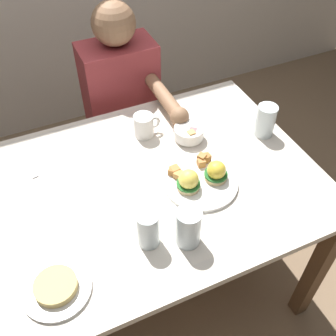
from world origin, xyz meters
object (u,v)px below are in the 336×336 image
fruit_bowl (189,133)px  fork (29,167)px  water_glass_far (148,230)px  water_glass_extra (265,123)px  dining_table (154,199)px  diner_person (124,104)px  water_glass_near (187,230)px  side_plate (56,287)px  coffee_mug (144,125)px  eggs_benedict_plate (201,178)px

fruit_bowl → fork: 0.63m
water_glass_far → water_glass_extra: water_glass_extra is taller
dining_table → water_glass_extra: size_ratio=8.95×
fork → fruit_bowl: bearing=-9.5°
fruit_bowl → diner_person: 0.48m
water_glass_near → diner_person: 0.90m
fruit_bowl → water_glass_extra: water_glass_extra is taller
fruit_bowl → side_plate: fruit_bowl is taller
fruit_bowl → fork: bearing=170.5°
coffee_mug → side_plate: bearing=-132.5°
eggs_benedict_plate → water_glass_extra: bearing=21.0°
water_glass_extra → fork: bearing=167.7°
fruit_bowl → coffee_mug: size_ratio=1.08×
coffee_mug → fork: size_ratio=0.71×
fork → side_plate: size_ratio=0.78×
side_plate → dining_table: bearing=33.9°
fork → water_glass_near: size_ratio=1.11×
fork → water_glass_far: 0.57m
water_glass_near → water_glass_extra: bearing=33.3°
water_glass_near → side_plate: (-0.41, 0.00, -0.05)m
coffee_mug → water_glass_extra: bearing=-23.6°
eggs_benedict_plate → coffee_mug: 0.34m
coffee_mug → water_glass_far: 0.52m
fruit_bowl → water_glass_near: size_ratio=0.86×
dining_table → water_glass_near: 0.33m
water_glass_extra → coffee_mug: bearing=156.4°
water_glass_far → diner_person: diner_person is taller
side_plate → water_glass_extra: bearing=19.9°
dining_table → fruit_bowl: fruit_bowl is taller
fork → side_plate: (-0.02, -0.53, 0.01)m
coffee_mug → diner_person: bearing=85.1°
fruit_bowl → water_glass_near: 0.49m
fruit_bowl → water_glass_far: bearing=-130.7°
fruit_bowl → coffee_mug: bearing=147.2°
water_glass_far → diner_person: 0.88m
eggs_benedict_plate → fruit_bowl: 0.25m
fork → water_glass_far: (0.28, -0.49, 0.06)m
fruit_bowl → coffee_mug: 0.18m
coffee_mug → side_plate: coffee_mug is taller
eggs_benedict_plate → coffee_mug: coffee_mug is taller
water_glass_extra → diner_person: bearing=127.2°
water_glass_near → eggs_benedict_plate: bearing=52.3°
water_glass_extra → fruit_bowl: bearing=161.8°
dining_table → water_glass_near: size_ratio=8.58×
water_glass_extra → side_plate: (-0.93, -0.34, -0.04)m
eggs_benedict_plate → water_glass_extra: 0.39m
water_glass_far → fruit_bowl: bearing=49.3°
side_plate → water_glass_near: bearing=-0.5°
fork → water_glass_far: bearing=-59.9°
coffee_mug → water_glass_near: (-0.07, -0.53, 0.01)m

